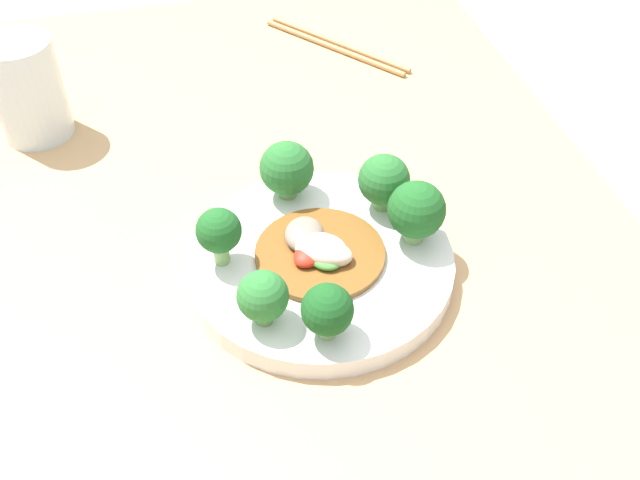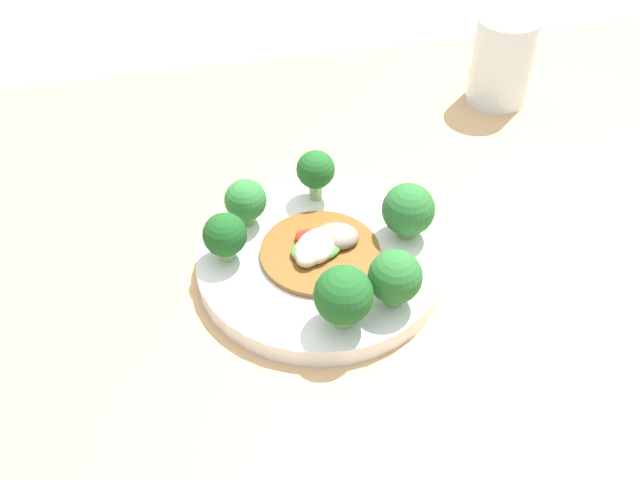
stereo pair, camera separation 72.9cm
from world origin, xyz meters
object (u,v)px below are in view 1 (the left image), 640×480
Objects in this scene: broccoli_southeast at (384,180)px; broccoli_west at (327,310)px; plate at (320,264)px; broccoli_north at (219,232)px; stirfry_center at (318,249)px; chopsticks at (336,46)px; drinking_glass at (27,89)px; broccoli_northwest at (263,297)px; broccoli_south at (416,210)px; broccoli_east at (287,169)px.

broccoli_southeast reaches higher than broccoli_west.
broccoli_west is at bearing 169.95° from plate.
broccoli_southeast reaches higher than plate.
stirfry_center is at bearing -99.41° from broccoli_north.
broccoli_southeast is 0.35m from chopsticks.
broccoli_west is at bearing -147.56° from drinking_glass.
plate is 0.39m from drinking_glass.
broccoli_southeast is at bearing -54.99° from plate.
broccoli_northwest is (-0.06, 0.06, 0.04)m from plate.
chopsticks is at bearing -16.66° from plate.
stirfry_center is at bearing 90.68° from broccoli_south.
broccoli_west is 0.13m from broccoli_north.
broccoli_south is (0.00, -0.09, 0.05)m from plate.
broccoli_northwest is at bearing 112.85° from broccoli_south.
broccoli_south is 0.53× the size of stirfry_center.
stirfry_center is (-0.09, -0.01, -0.02)m from broccoli_east.
stirfry_center is (-0.01, -0.09, -0.03)m from broccoli_north.
broccoli_south is at bearing -49.21° from broccoli_west.
broccoli_southeast is 0.97× the size of broccoli_east.
broccoli_southeast and broccoli_north have the same top height.
broccoli_west is 0.46× the size of drinking_glass.
broccoli_west and broccoli_northwest have the same top height.
broccoli_north is at bearing 135.27° from broccoli_east.
broccoli_west is 0.14m from broccoli_south.
broccoli_northwest is 0.27× the size of chopsticks.
drinking_glass is (0.29, 0.26, 0.03)m from stirfry_center.
drinking_glass reaches higher than broccoli_south.
stirfry_center is 0.42m from chopsticks.
drinking_glass is at bearing 105.54° from chopsticks.
stirfry_center is 0.63× the size of chopsticks.
broccoli_west is 0.05m from broccoli_northwest.
plate is 4.22× the size of broccoli_north.
drinking_glass reaches higher than chopsticks.
broccoli_southeast is 0.17m from broccoli_west.
broccoli_northwest reaches higher than plate.
stirfry_center is at bearing -138.60° from drinking_glass.
plate is at bearing 90.81° from broccoli_south.
broccoli_east is (0.09, 0.01, 0.04)m from plate.
stirfry_center is at bearing 82.64° from plate.
plate is 0.42m from chopsticks.
broccoli_west is 0.89× the size of broccoli_north.
plate is 1.30× the size of chopsticks.
broccoli_northwest is 0.82× the size of broccoli_south.
plate is 4.22× the size of broccoli_southeast.
drinking_glass is 0.60× the size of chopsticks.
broccoli_northwest is at bearing -151.17° from drinking_glass.
broccoli_south is at bearing -67.15° from broccoli_northwest.
broccoli_east is at bearing -1.65° from broccoli_west.
plate is 0.10m from broccoli_northwest.
broccoli_north is at bearing 80.59° from stirfry_center.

